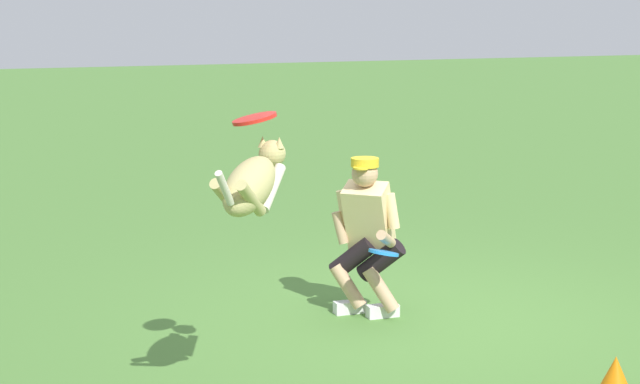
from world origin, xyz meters
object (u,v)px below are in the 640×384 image
(dog, at_px, (252,183))
(frisbee_held, at_px, (384,253))
(person, at_px, (367,231))
(training_cone, at_px, (615,377))
(frisbee_flying, at_px, (255,119))

(dog, relative_size, frisbee_held, 3.54)
(person, bearing_deg, dog, 0.80)
(person, relative_size, dog, 1.56)
(training_cone, bearing_deg, person, -68.53)
(frisbee_flying, distance_m, training_cone, 2.84)
(person, bearing_deg, frisbee_flying, -1.69)
(person, height_order, frisbee_held, person)
(frisbee_held, bearing_deg, frisbee_flying, 39.80)
(person, bearing_deg, frisbee_held, 38.35)
(frisbee_flying, distance_m, frisbee_held, 2.08)
(frisbee_held, xyz_separation_m, training_cone, (-0.87, 1.81, -0.47))
(frisbee_flying, bearing_deg, person, -131.77)
(person, xyz_separation_m, dog, (1.39, 1.71, 0.76))
(training_cone, bearing_deg, frisbee_flying, -18.35)
(dog, distance_m, training_cone, 2.66)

